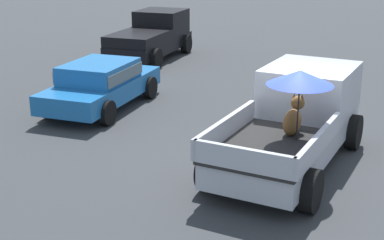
% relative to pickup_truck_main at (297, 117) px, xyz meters
% --- Properties ---
extents(ground_plane, '(80.00, 80.00, 0.00)m').
position_rel_pickup_truck_main_xyz_m(ground_plane, '(-0.46, 0.02, -0.97)').
color(ground_plane, '#2D3033').
extents(pickup_truck_main, '(5.06, 2.27, 2.27)m').
position_rel_pickup_truck_main_xyz_m(pickup_truck_main, '(0.00, 0.00, 0.00)').
color(pickup_truck_main, black).
rests_on(pickup_truck_main, ground).
extents(pickup_truck_red, '(4.99, 2.64, 1.80)m').
position_rel_pickup_truck_main_xyz_m(pickup_truck_red, '(7.94, 8.39, -0.10)').
color(pickup_truck_red, black).
rests_on(pickup_truck_red, ground).
extents(parked_sedan_far, '(4.49, 2.39, 1.33)m').
position_rel_pickup_truck_main_xyz_m(parked_sedan_far, '(1.27, 6.06, -0.23)').
color(parked_sedan_far, black).
rests_on(parked_sedan_far, ground).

